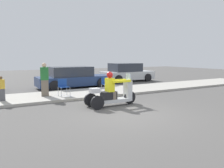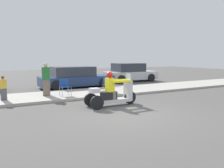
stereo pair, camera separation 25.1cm
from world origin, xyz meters
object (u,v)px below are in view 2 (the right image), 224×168
object	(u,v)px
folding_chair_curbside	(108,83)
folding_chair_set_back	(65,85)
spectator_mid_group	(3,88)
motorcycle_trike	(112,94)
parked_car_lot_far	(130,73)
spectator_near_curb	(46,80)
parked_car_lot_center	(76,78)

from	to	relation	value
folding_chair_curbside	folding_chair_set_back	xyz separation A→B (m)	(-2.33, 0.07, 0.00)
spectator_mid_group	folding_chair_curbside	bearing A→B (deg)	-2.39
spectator_mid_group	folding_chair_set_back	xyz separation A→B (m)	(2.69, -0.14, -0.01)
motorcycle_trike	parked_car_lot_far	xyz separation A→B (m)	(5.62, 7.49, 0.20)
motorcycle_trike	spectator_near_curb	size ratio (longest dim) A/B	1.39
folding_chair_set_back	folding_chair_curbside	bearing A→B (deg)	-1.67
spectator_mid_group	parked_car_lot_center	xyz separation A→B (m)	(4.36, 3.19, 0.03)
parked_car_lot_center	folding_chair_curbside	bearing A→B (deg)	-78.99
spectator_mid_group	parked_car_lot_far	bearing A→B (deg)	26.29
spectator_near_curb	parked_car_lot_center	distance (m)	3.82
motorcycle_trike	folding_chair_set_back	xyz separation A→B (m)	(-1.26, 2.63, 0.12)
spectator_near_curb	motorcycle_trike	bearing A→B (deg)	-56.10
parked_car_lot_center	spectator_mid_group	bearing A→B (deg)	-143.87
folding_chair_set_back	spectator_near_curb	bearing A→B (deg)	151.93
motorcycle_trike	parked_car_lot_center	distance (m)	5.97
spectator_mid_group	parked_car_lot_far	size ratio (longest dim) A/B	0.25
parked_car_lot_center	motorcycle_trike	bearing A→B (deg)	-93.98
spectator_near_curb	parked_car_lot_far	size ratio (longest dim) A/B	0.37
motorcycle_trike	spectator_mid_group	bearing A→B (deg)	144.99
motorcycle_trike	parked_car_lot_far	distance (m)	9.37
parked_car_lot_center	parked_car_lot_far	bearing A→B (deg)	16.49
spectator_mid_group	motorcycle_trike	bearing A→B (deg)	-35.01
spectator_near_curb	folding_chair_curbside	world-z (taller)	spectator_near_curb
spectator_near_curb	folding_chair_set_back	world-z (taller)	spectator_near_curb
folding_chair_curbside	parked_car_lot_center	distance (m)	3.46
folding_chair_set_back	parked_car_lot_far	distance (m)	8.43
spectator_near_curb	folding_chair_set_back	distance (m)	0.93
folding_chair_curbside	folding_chair_set_back	distance (m)	2.34
folding_chair_curbside	parked_car_lot_far	distance (m)	6.71
parked_car_lot_center	parked_car_lot_far	xyz separation A→B (m)	(5.20, 1.54, 0.05)
motorcycle_trike	parked_car_lot_center	bearing A→B (deg)	86.02
parked_car_lot_far	folding_chair_curbside	bearing A→B (deg)	-132.63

